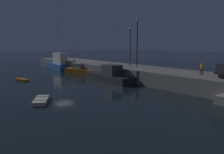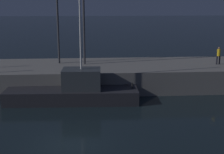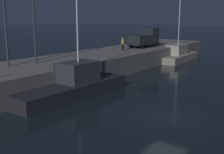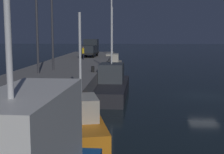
{
  "view_description": "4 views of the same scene",
  "coord_description": "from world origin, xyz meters",
  "px_view_note": "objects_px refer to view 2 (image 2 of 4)",
  "views": [
    {
      "loc": [
        30.09,
        -14.57,
        6.15
      ],
      "look_at": [
        3.05,
        6.56,
        1.18
      ],
      "focal_mm": 36.61,
      "sensor_mm": 36.0,
      "label": 1
    },
    {
      "loc": [
        1.41,
        -17.59,
        8.26
      ],
      "look_at": [
        3.37,
        10.02,
        1.68
      ],
      "focal_mm": 51.98,
      "sensor_mm": 36.0,
      "label": 2
    },
    {
      "loc": [
        -16.98,
        -7.9,
        6.57
      ],
      "look_at": [
        3.45,
        6.86,
        1.24
      ],
      "focal_mm": 47.27,
      "sensor_mm": 36.0,
      "label": 3
    },
    {
      "loc": [
        -28.26,
        6.81,
        5.44
      ],
      "look_at": [
        -2.05,
        8.14,
        1.93
      ],
      "focal_mm": 51.05,
      "sensor_mm": 36.0,
      "label": 4
    }
  ],
  "objects_px": {
    "lamp_post_east": "(84,14)",
    "bollard_west": "(70,70)",
    "lamp_post_west": "(58,20)",
    "dockworker": "(219,54)",
    "fishing_boat_blue": "(74,91)"
  },
  "relations": [
    {
      "from": "lamp_post_east",
      "to": "dockworker",
      "type": "bearing_deg",
      "value": -4.22
    },
    {
      "from": "lamp_post_east",
      "to": "lamp_post_west",
      "type": "bearing_deg",
      "value": 164.72
    },
    {
      "from": "lamp_post_east",
      "to": "dockworker",
      "type": "xyz_separation_m",
      "value": [
        13.06,
        -0.96,
        -3.9
      ]
    },
    {
      "from": "lamp_post_east",
      "to": "bollard_west",
      "type": "distance_m",
      "value": 6.13
    },
    {
      "from": "lamp_post_east",
      "to": "fishing_boat_blue",
      "type": "bearing_deg",
      "value": -98.61
    },
    {
      "from": "lamp_post_west",
      "to": "dockworker",
      "type": "height_order",
      "value": "lamp_post_west"
    },
    {
      "from": "lamp_post_west",
      "to": "bollard_west",
      "type": "bearing_deg",
      "value": -73.96
    },
    {
      "from": "lamp_post_west",
      "to": "dockworker",
      "type": "xyz_separation_m",
      "value": [
        15.59,
        -1.65,
        -3.24
      ]
    },
    {
      "from": "lamp_post_west",
      "to": "dockworker",
      "type": "bearing_deg",
      "value": -6.06
    },
    {
      "from": "dockworker",
      "to": "bollard_west",
      "type": "relative_size",
      "value": 3.21
    },
    {
      "from": "dockworker",
      "to": "lamp_post_east",
      "type": "bearing_deg",
      "value": 175.78
    },
    {
      "from": "lamp_post_west",
      "to": "bollard_west",
      "type": "distance_m",
      "value": 6.16
    },
    {
      "from": "lamp_post_east",
      "to": "bollard_west",
      "type": "height_order",
      "value": "lamp_post_east"
    },
    {
      "from": "dockworker",
      "to": "bollard_west",
      "type": "distance_m",
      "value": 14.59
    },
    {
      "from": "lamp_post_east",
      "to": "bollard_west",
      "type": "bearing_deg",
      "value": -107.65
    }
  ]
}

